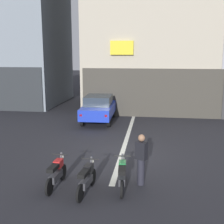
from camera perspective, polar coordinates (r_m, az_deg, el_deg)
The scene contains 7 objects.
ground_plane at distance 12.30m, azimuth 1.92°, elevation -8.34°, with size 120.00×120.00×0.00m, color #232328.
lane_centre_line at distance 18.04m, azimuth 3.96°, elevation -1.91°, with size 0.20×18.00×0.01m, color silver.
car_blue_crossing_near at distance 17.91m, azimuth -2.61°, elevation 0.89°, with size 1.88×4.15×1.64m.
motorcycle_red_row_leftmost at distance 9.52m, azimuth -10.86°, elevation -11.67°, with size 0.55×1.67×0.98m.
motorcycle_black_row_left_mid at distance 9.02m, azimuth -4.99°, elevation -12.85°, with size 0.55×1.67×0.98m.
motorcycle_green_row_centre at distance 9.23m, azimuth 2.00°, elevation -12.23°, with size 0.55×1.67×0.98m.
person_by_motorcycles at distance 9.40m, azimuth 5.73°, elevation -9.20°, with size 0.42×0.37×1.67m.
Camera 1 is at (1.21, -11.51, 4.16)m, focal length 46.57 mm.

